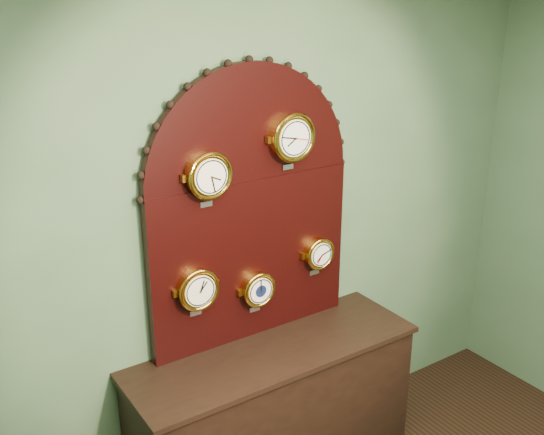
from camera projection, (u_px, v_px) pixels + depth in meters
wall_back at (246, 235)px, 3.43m from camera, size 4.00×0.00×4.00m
shop_counter at (274, 415)px, 3.56m from camera, size 1.60×0.50×0.80m
display_board at (251, 198)px, 3.31m from camera, size 1.26×0.06×1.53m
roman_clock at (208, 175)px, 3.05m from camera, size 0.24×0.08×0.29m
arabic_clock at (292, 137)px, 3.26m from camera, size 0.26×0.08×0.31m
hygrometer at (197, 289)px, 3.21m from camera, size 0.23×0.08×0.28m
barometer at (258, 289)px, 3.43m from camera, size 0.20×0.08×0.25m
tide_clock at (318, 253)px, 3.61m from camera, size 0.19×0.08×0.24m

